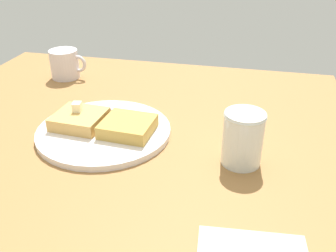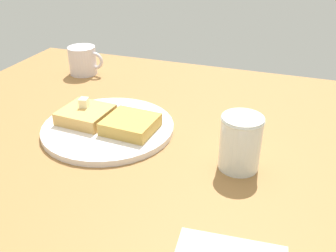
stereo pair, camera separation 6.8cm
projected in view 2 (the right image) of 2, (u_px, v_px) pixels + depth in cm
name	position (u px, v px, depth cm)	size (l,w,h in cm)	color
table_surface	(114.00, 145.00, 73.46)	(94.57, 94.57, 2.61)	olive
plate	(108.00, 127.00, 75.65)	(26.47, 26.47, 1.22)	silver
toast_slice_left	(86.00, 115.00, 76.59)	(9.55, 9.05, 2.54)	tan
toast_slice_middle	(131.00, 124.00, 72.99)	(9.55, 9.05, 2.54)	gold
butter_pat_primary	(84.00, 103.00, 76.54)	(1.86, 1.68, 1.86)	#F7EEC4
fork	(129.00, 109.00, 81.57)	(16.02, 4.01, 0.36)	silver
syrup_jar	(240.00, 145.00, 62.60)	(7.13, 7.13, 9.67)	#471F0B
coffee_mug	(83.00, 60.00, 102.50)	(10.01, 7.45, 7.56)	silver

